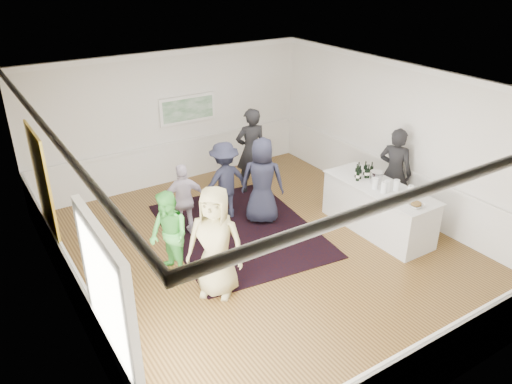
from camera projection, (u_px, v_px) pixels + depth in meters
floor at (264, 252)px, 9.54m from camera, size 8.00×8.00×0.00m
ceiling at (266, 87)px, 8.14m from camera, size 7.00×8.00×0.02m
wall_left at (62, 230)px, 7.14m from camera, size 0.02×8.00×3.20m
wall_right at (403, 140)px, 10.54m from camera, size 0.02×8.00×3.20m
wall_back at (172, 119)px, 11.87m from camera, size 7.00×0.02×3.20m
wall_front at (455, 294)px, 5.81m from camera, size 7.00×0.02×3.20m
wainscoting at (264, 230)px, 9.32m from camera, size 7.00×8.00×1.00m
mirror at (43, 184)px, 8.06m from camera, size 0.05×1.25×1.85m
doorway at (109, 312)px, 5.80m from camera, size 0.10×1.78×2.56m
landscape_painting at (188, 109)px, 11.94m from camera, size 1.44×0.06×0.66m
area_rug at (239, 230)px, 10.29m from camera, size 3.23×4.00×0.02m
serving_table at (378, 208)px, 10.10m from camera, size 0.93×2.45×0.99m
bartender at (395, 172)px, 10.55m from camera, size 0.72×0.84×1.95m
guest_tan at (215, 242)px, 8.03m from camera, size 1.11×1.10×1.94m
guest_green at (169, 236)px, 8.54m from camera, size 0.71×0.86×1.61m
guest_lilac at (184, 200)px, 9.85m from camera, size 0.94×0.52×1.52m
guest_dark_a at (225, 181)px, 10.45m from camera, size 1.11×0.65×1.70m
guest_dark_b at (251, 151)px, 11.57m from camera, size 0.82×0.61×2.03m
guest_navy at (262, 181)px, 10.29m from camera, size 1.07×1.01×1.84m
wine_bottles at (363, 170)px, 10.22m from camera, size 0.50×0.28×0.31m
juice_pitchers at (391, 186)px, 9.60m from camera, size 0.44×0.73×0.24m
ice_bucket at (376, 178)px, 9.98m from camera, size 0.26×0.26×0.25m
nut_bowl at (416, 205)px, 9.09m from camera, size 0.28×0.28×0.07m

